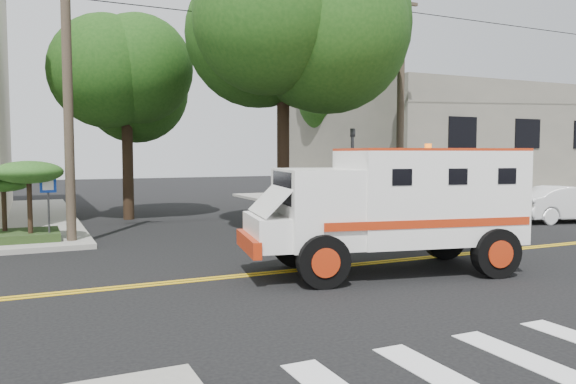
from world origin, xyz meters
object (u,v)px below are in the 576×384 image
parked_sedan (567,204)px  pedestrian_b (409,197)px  armored_truck (395,202)px  pedestrian_a (464,195)px

parked_sedan → pedestrian_b: size_ratio=2.33×
armored_truck → parked_sedan: size_ratio=1.51×
parked_sedan → pedestrian_a: 4.12m
pedestrian_b → armored_truck: bearing=75.7°
parked_sedan → armored_truck: bearing=123.1°
pedestrian_b → parked_sedan: bearing=-169.9°
armored_truck → pedestrian_b: (5.37, 6.56, -0.53)m
parked_sedan → pedestrian_b: (-6.37, 1.70, 0.37)m
armored_truck → parked_sedan: armored_truck is taller
parked_sedan → pedestrian_a: size_ratio=2.36×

